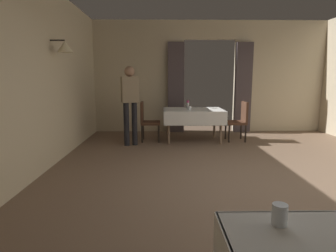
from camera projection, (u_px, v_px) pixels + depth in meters
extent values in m
plane|color=#7A604C|center=(255.00, 186.00, 3.88)|extent=(10.08, 10.08, 0.00)
cube|color=beige|center=(11.00, 75.00, 3.58)|extent=(0.12, 8.40, 3.00)
cylinder|color=black|center=(57.00, 40.00, 4.67)|extent=(0.24, 0.02, 0.02)
cone|color=beige|center=(65.00, 47.00, 4.69)|extent=(0.26, 0.26, 0.18)
cube|color=beige|center=(138.00, 77.00, 7.74)|extent=(2.50, 0.12, 3.00)
cube|color=beige|center=(279.00, 77.00, 7.81)|extent=(2.50, 0.12, 3.00)
cube|color=beige|center=(210.00, 30.00, 7.57)|extent=(1.40, 0.12, 0.50)
cube|color=#4C4247|center=(176.00, 88.00, 7.67)|extent=(0.44, 0.14, 2.42)
cube|color=#4C4247|center=(243.00, 88.00, 7.70)|extent=(0.44, 0.14, 2.42)
cylinder|color=#7A604C|center=(169.00, 129.00, 6.30)|extent=(0.06, 0.06, 0.71)
cylinder|color=#7A604C|center=(221.00, 129.00, 6.32)|extent=(0.06, 0.06, 0.71)
cylinder|color=#7A604C|center=(168.00, 123.00, 7.08)|extent=(0.06, 0.06, 0.71)
cylinder|color=#7A604C|center=(214.00, 123.00, 7.10)|extent=(0.06, 0.06, 0.71)
cube|color=#7A604C|center=(193.00, 110.00, 6.64)|extent=(1.33, 0.95, 0.03)
cube|color=white|center=(193.00, 109.00, 6.63)|extent=(1.39, 1.01, 0.01)
cube|color=white|center=(196.00, 119.00, 6.16)|extent=(1.39, 0.02, 0.31)
cube|color=white|center=(191.00, 113.00, 7.16)|extent=(1.39, 0.02, 0.31)
cube|color=white|center=(164.00, 116.00, 6.65)|extent=(0.02, 1.01, 0.31)
cube|color=white|center=(222.00, 116.00, 6.67)|extent=(0.02, 1.01, 0.31)
cylinder|color=black|center=(159.00, 131.00, 6.84)|extent=(0.04, 0.04, 0.42)
cylinder|color=black|center=(159.00, 134.00, 6.47)|extent=(0.04, 0.04, 0.42)
cylinder|color=black|center=(143.00, 131.00, 6.84)|extent=(0.04, 0.04, 0.42)
cylinder|color=black|center=(142.00, 134.00, 6.46)|extent=(0.04, 0.04, 0.42)
cube|color=#513323|center=(151.00, 123.00, 6.62)|extent=(0.44, 0.44, 0.06)
cube|color=#513323|center=(142.00, 112.00, 6.57)|extent=(0.05, 0.42, 0.48)
cylinder|color=black|center=(229.00, 134.00, 6.49)|extent=(0.04, 0.04, 0.42)
cylinder|color=black|center=(226.00, 131.00, 6.87)|extent=(0.04, 0.04, 0.42)
cylinder|color=black|center=(246.00, 133.00, 6.50)|extent=(0.04, 0.04, 0.42)
cylinder|color=black|center=(241.00, 131.00, 6.88)|extent=(0.04, 0.04, 0.42)
cube|color=#513323|center=(236.00, 123.00, 6.65)|extent=(0.44, 0.44, 0.06)
cube|color=#513323|center=(245.00, 112.00, 6.61)|extent=(0.05, 0.42, 0.48)
cylinder|color=silver|center=(280.00, 215.00, 1.37)|extent=(0.07, 0.07, 0.11)
cylinder|color=silver|center=(188.00, 105.00, 6.96)|extent=(0.06, 0.06, 0.12)
sphere|color=#D84C8C|center=(188.00, 101.00, 6.95)|extent=(0.07, 0.07, 0.07)
cylinder|color=white|center=(213.00, 108.00, 6.83)|extent=(0.21, 0.21, 0.01)
cylinder|color=silver|center=(190.00, 108.00, 6.39)|extent=(0.08, 0.08, 0.09)
cylinder|color=black|center=(135.00, 124.00, 6.22)|extent=(0.12, 0.12, 0.95)
cylinder|color=black|center=(126.00, 124.00, 6.16)|extent=(0.12, 0.12, 0.95)
cube|color=gray|center=(130.00, 90.00, 6.06)|extent=(0.41, 0.32, 0.55)
sphere|color=#9E755B|center=(129.00, 71.00, 6.00)|extent=(0.22, 0.22, 0.22)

